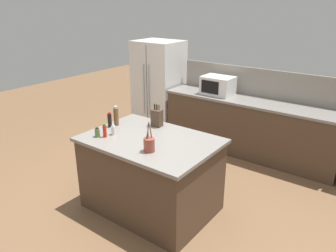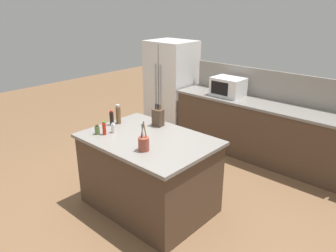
{
  "view_description": "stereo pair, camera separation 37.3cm",
  "coord_description": "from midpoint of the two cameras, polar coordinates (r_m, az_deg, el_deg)",
  "views": [
    {
      "loc": [
        2.26,
        -2.7,
        2.45
      ],
      "look_at": [
        0.0,
        0.35,
        0.99
      ],
      "focal_mm": 35.0,
      "sensor_mm": 36.0,
      "label": 1
    },
    {
      "loc": [
        2.55,
        -2.46,
        2.45
      ],
      "look_at": [
        0.0,
        0.35,
        0.99
      ],
      "focal_mm": 35.0,
      "sensor_mm": 36.0,
      "label": 2
    }
  ],
  "objects": [
    {
      "name": "pepper_grinder",
      "position": [
        4.27,
        -11.52,
        1.64
      ],
      "size": [
        0.06,
        0.06,
        0.26
      ],
      "color": "brown",
      "rests_on": "kitchen_island"
    },
    {
      "name": "knife_block",
      "position": [
        4.17,
        -4.51,
        1.4
      ],
      "size": [
        0.14,
        0.11,
        0.29
      ],
      "rotation": [
        0.0,
        0.0,
        0.11
      ],
      "color": "#4C3828",
      "rests_on": "kitchen_island"
    },
    {
      "name": "ground_plane",
      "position": [
        4.29,
        -5.44,
        -13.86
      ],
      "size": [
        14.0,
        14.0,
        0.0
      ],
      "primitive_type": "plane",
      "color": "brown"
    },
    {
      "name": "back_counter_run",
      "position": [
        5.58,
        11.96,
        -0.18
      ],
      "size": [
        2.94,
        0.66,
        0.94
      ],
      "color": "#4C3828",
      "rests_on": "ground_plane"
    },
    {
      "name": "refrigerator",
      "position": [
        6.49,
        -3.29,
        6.95
      ],
      "size": [
        0.86,
        0.75,
        1.74
      ],
      "color": "white",
      "rests_on": "ground_plane"
    },
    {
      "name": "soy_sauce_bottle",
      "position": [
        4.24,
        -12.63,
        0.98
      ],
      "size": [
        0.05,
        0.05,
        0.2
      ],
      "color": "black",
      "rests_on": "kitchen_island"
    },
    {
      "name": "salt_shaker",
      "position": [
        4.0,
        -12.14,
        -0.75
      ],
      "size": [
        0.05,
        0.05,
        0.12
      ],
      "color": "silver",
      "rests_on": "kitchen_island"
    },
    {
      "name": "spice_jar_oregano",
      "position": [
        3.98,
        -14.86,
        -1.16
      ],
      "size": [
        0.06,
        0.06,
        0.11
      ],
      "color": "#567038",
      "rests_on": "kitchen_island"
    },
    {
      "name": "kitchen_island",
      "position": [
        4.04,
        -5.67,
        -8.36
      ],
      "size": [
        1.55,
        1.09,
        0.94
      ],
      "color": "#4C3828",
      "rests_on": "ground_plane"
    },
    {
      "name": "utensil_crock",
      "position": [
        3.49,
        -6.37,
        -3.22
      ],
      "size": [
        0.12,
        0.12,
        0.32
      ],
      "color": "brown",
      "rests_on": "kitchen_island"
    },
    {
      "name": "wall_backsplash",
      "position": [
        5.66,
        13.86,
        7.36
      ],
      "size": [
        2.9,
        0.03,
        0.46
      ],
      "primitive_type": "cube",
      "color": "gray",
      "rests_on": "back_counter_run"
    },
    {
      "name": "microwave",
      "position": [
        5.66,
        6.8,
        7.03
      ],
      "size": [
        0.52,
        0.39,
        0.31
      ],
      "color": "white",
      "rests_on": "back_counter_run"
    },
    {
      "name": "hot_sauce_bottle",
      "position": [
        3.94,
        -13.65,
        -0.85
      ],
      "size": [
        0.04,
        0.04,
        0.17
      ],
      "color": "red",
      "rests_on": "kitchen_island"
    }
  ]
}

